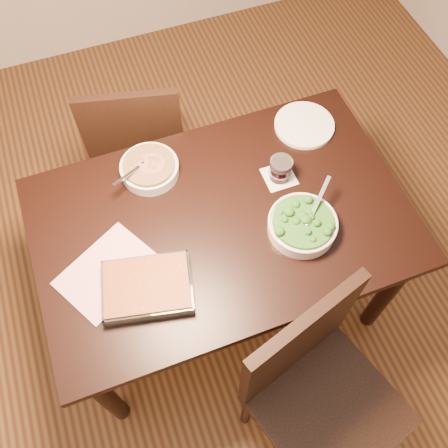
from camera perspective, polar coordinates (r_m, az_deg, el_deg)
name	(u,v)px	position (r m, az deg, el deg)	size (l,w,h in m)	color
ground	(223,294)	(2.54, -0.13, -7.98)	(4.00, 4.00, 0.00)	#442113
table	(223,231)	(1.95, -0.17, -0.86)	(1.40, 0.90, 0.75)	black
magazine_a	(108,272)	(1.81, -13.14, -5.35)	(0.32, 0.24, 0.01)	#BE365A
coaster	(279,177)	(1.98, 6.32, 5.40)	(0.12, 0.12, 0.00)	white
stew_bowl	(149,168)	(1.97, -8.51, 6.36)	(0.24, 0.23, 0.09)	white
broccoli_bowl	(302,225)	(1.83, 8.95, -0.06)	(0.25, 0.25, 0.10)	white
baking_dish	(147,287)	(1.73, -8.75, -7.14)	(0.34, 0.28, 0.05)	silver
wine_tumbler	(280,169)	(1.93, 6.47, 6.29)	(0.09, 0.09, 0.10)	black
dinner_plate	(304,125)	(2.14, 9.16, 11.09)	(0.25, 0.25, 0.02)	white
chair_near	(315,384)	(1.87, 10.38, -17.59)	(0.58, 0.58, 0.99)	black
chair_far	(138,139)	(2.43, -9.81, 9.58)	(0.51, 0.51, 0.91)	black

